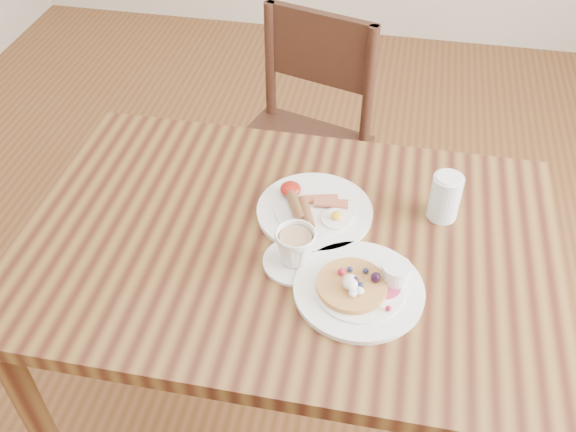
# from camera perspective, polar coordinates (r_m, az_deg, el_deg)

# --- Properties ---
(ground) EXTENTS (5.00, 5.00, 0.00)m
(ground) POSITION_cam_1_polar(r_m,az_deg,el_deg) (2.03, -0.00, -17.21)
(ground) COLOR brown
(ground) RESTS_ON ground
(dining_table) EXTENTS (1.20, 0.80, 0.75)m
(dining_table) POSITION_cam_1_polar(r_m,az_deg,el_deg) (1.50, -0.00, -4.72)
(dining_table) COLOR brown
(dining_table) RESTS_ON ground
(chair_far) EXTENTS (0.52, 0.52, 0.88)m
(chair_far) POSITION_cam_1_polar(r_m,az_deg,el_deg) (2.17, 1.10, 6.94)
(chair_far) COLOR #3A1D15
(chair_far) RESTS_ON ground
(pancake_plate) EXTENTS (0.27, 0.27, 0.06)m
(pancake_plate) POSITION_cam_1_polar(r_m,az_deg,el_deg) (1.33, 6.54, -6.25)
(pancake_plate) COLOR white
(pancake_plate) RESTS_ON dining_table
(breakfast_plate) EXTENTS (0.27, 0.27, 0.04)m
(breakfast_plate) POSITION_cam_1_polar(r_m,az_deg,el_deg) (1.49, 2.22, 0.59)
(breakfast_plate) COLOR white
(breakfast_plate) RESTS_ON dining_table
(teacup_saucer) EXTENTS (0.14, 0.14, 0.09)m
(teacup_saucer) POSITION_cam_1_polar(r_m,az_deg,el_deg) (1.35, 0.66, -2.99)
(teacup_saucer) COLOR white
(teacup_saucer) RESTS_ON dining_table
(water_glass) EXTENTS (0.07, 0.07, 0.11)m
(water_glass) POSITION_cam_1_polar(r_m,az_deg,el_deg) (1.50, 13.78, 1.64)
(water_glass) COLOR silver
(water_glass) RESTS_ON dining_table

